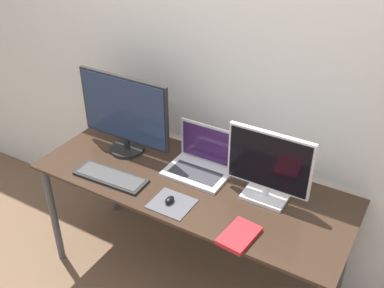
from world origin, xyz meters
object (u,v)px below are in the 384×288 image
object	(u,v)px
monitor_right	(268,167)
keyboard	(111,177)
laptop	(201,161)
mouse	(170,200)
monitor_left	(124,114)
book	(239,236)

from	to	relation	value
monitor_right	keyboard	bearing A→B (deg)	-160.81
laptop	mouse	bearing A→B (deg)	-88.47
monitor_right	keyboard	xyz separation A→B (m)	(-0.82, -0.28, -0.19)
monitor_left	mouse	world-z (taller)	monitor_left
monitor_right	mouse	distance (m)	0.54
mouse	book	size ratio (longest dim) A/B	0.28
monitor_right	laptop	size ratio (longest dim) A/B	1.26
laptop	keyboard	world-z (taller)	laptop
monitor_left	keyboard	bearing A→B (deg)	-70.71
mouse	laptop	bearing A→B (deg)	91.53
monitor_left	mouse	xyz separation A→B (m)	(0.51, -0.30, -0.23)
mouse	keyboard	bearing A→B (deg)	177.95
mouse	book	world-z (taller)	mouse
monitor_right	mouse	bearing A→B (deg)	-143.85
book	mouse	bearing A→B (deg)	173.82
monitor_left	keyboard	world-z (taller)	monitor_left
laptop	book	distance (m)	0.58
monitor_right	keyboard	world-z (taller)	monitor_right
monitor_left	monitor_right	size ratio (longest dim) A/B	1.35
laptop	monitor_right	bearing A→B (deg)	-6.70
monitor_left	laptop	bearing A→B (deg)	5.64
mouse	monitor_right	bearing A→B (deg)	36.15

